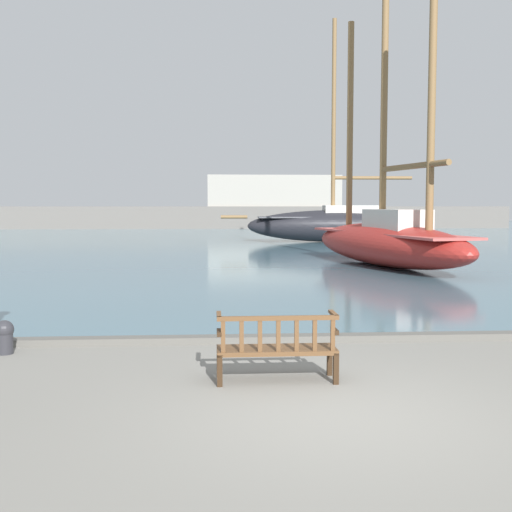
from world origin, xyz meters
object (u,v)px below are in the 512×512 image
Objects in this scene: sailboat_nearest_starboard at (338,223)px; mooring_bollard at (5,336)px; sailboat_centre_channel at (386,237)px; park_bench at (277,347)px.

sailboat_nearest_starboard is 24.98× the size of mooring_bollard.
sailboat_centre_channel is 25.82× the size of mooring_bollard.
park_bench is at bearing -24.15° from mooring_bollard.
park_bench is at bearing -110.21° from sailboat_centre_channel.
sailboat_centre_channel is (5.59, 15.19, 0.70)m from park_bench.
sailboat_centre_channel is (-1.19, -15.56, -0.05)m from sailboat_nearest_starboard.
park_bench is 4.56m from mooring_bollard.
sailboat_centre_channel reaches higher than sailboat_nearest_starboard.
park_bench is 0.12× the size of sailboat_nearest_starboard.
park_bench is 31.50m from sailboat_nearest_starboard.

